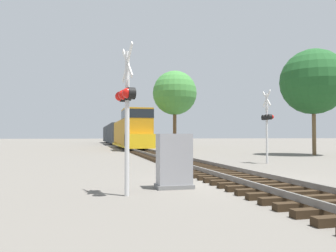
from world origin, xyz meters
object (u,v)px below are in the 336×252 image
Objects in this scene: tree_far_right at (313,82)px; freight_train at (118,134)px; relay_cabinet at (174,161)px; crossing_signal_near at (126,102)px; tree_mid_background at (175,93)px; crossing_signal_far at (267,120)px.

freight_train is at bearing 110.17° from tree_far_right.
freight_train is 48.08m from relay_cabinet.
tree_mid_background reaches higher than crossing_signal_near.
tree_mid_background is at bearing 153.89° from crossing_signal_near.
tree_mid_background is at bearing 75.10° from relay_cabinet.
crossing_signal_near is at bearing -94.75° from freight_train.
crossing_signal_near is 22.37m from tree_far_right.
freight_train is at bearing 86.97° from relay_cabinet.
relay_cabinet is 0.19× the size of tree_far_right.
tree_mid_background is at bearing -1.55° from crossing_signal_far.
crossing_signal_near is 0.95× the size of crossing_signal_far.
crossing_signal_far is 0.37× the size of tree_mid_background.
crossing_signal_near is at bearing -139.35° from tree_far_right.
tree_mid_background is (7.19, -11.45, 5.86)m from freight_train.
freight_train is 14.74m from tree_mid_background.
crossing_signal_near is (-4.07, -48.93, 0.45)m from freight_train.
freight_train is 12.89× the size of crossing_signal_far.
crossing_signal_far is at bearing -141.55° from tree_far_right.
crossing_signal_near is 2.43× the size of relay_cabinet.
tree_mid_background reaches higher than freight_train.
relay_cabinet is (1.53, 0.93, -1.62)m from crossing_signal_near.
crossing_signal_far is 10.68m from tree_far_right.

